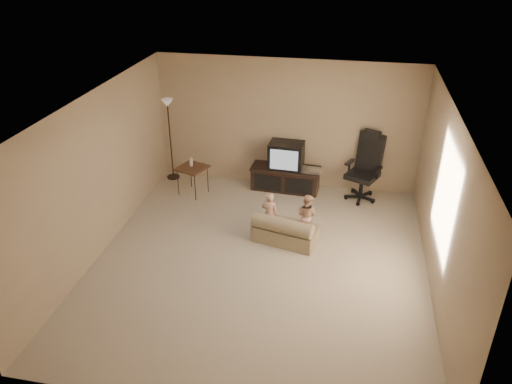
{
  "coord_description": "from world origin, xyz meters",
  "views": [
    {
      "loc": [
        1.16,
        -6.17,
        4.55
      ],
      "look_at": [
        -0.18,
        0.6,
        0.89
      ],
      "focal_mm": 35.0,
      "sensor_mm": 36.0,
      "label": 1
    }
  ],
  "objects_px": {
    "floor_lamp": "(169,122)",
    "tv_stand": "(286,170)",
    "child_sofa": "(285,231)",
    "toddler_right": "(307,215)",
    "office_chair": "(364,175)",
    "side_table": "(192,168)",
    "toddler_left": "(270,214)"
  },
  "relations": [
    {
      "from": "office_chair",
      "to": "toddler_left",
      "type": "relative_size",
      "value": 1.65
    },
    {
      "from": "tv_stand",
      "to": "side_table",
      "type": "distance_m",
      "value": 1.81
    },
    {
      "from": "side_table",
      "to": "toddler_left",
      "type": "xyz_separation_m",
      "value": [
        1.69,
        -1.16,
        -0.15
      ]
    },
    {
      "from": "tv_stand",
      "to": "floor_lamp",
      "type": "height_order",
      "value": "floor_lamp"
    },
    {
      "from": "side_table",
      "to": "child_sofa",
      "type": "relative_size",
      "value": 0.67
    },
    {
      "from": "side_table",
      "to": "toddler_left",
      "type": "relative_size",
      "value": 0.96
    },
    {
      "from": "toddler_right",
      "to": "side_table",
      "type": "bearing_deg",
      "value": -0.76
    },
    {
      "from": "office_chair",
      "to": "side_table",
      "type": "bearing_deg",
      "value": -146.63
    },
    {
      "from": "office_chair",
      "to": "tv_stand",
      "type": "bearing_deg",
      "value": -157.38
    },
    {
      "from": "child_sofa",
      "to": "toddler_right",
      "type": "height_order",
      "value": "toddler_right"
    },
    {
      "from": "office_chair",
      "to": "side_table",
      "type": "height_order",
      "value": "office_chair"
    },
    {
      "from": "tv_stand",
      "to": "side_table",
      "type": "height_order",
      "value": "tv_stand"
    },
    {
      "from": "tv_stand",
      "to": "child_sofa",
      "type": "relative_size",
      "value": 1.22
    },
    {
      "from": "office_chair",
      "to": "floor_lamp",
      "type": "relative_size",
      "value": 0.79
    },
    {
      "from": "floor_lamp",
      "to": "toddler_right",
      "type": "xyz_separation_m",
      "value": [
        2.91,
        -1.64,
        -0.84
      ]
    },
    {
      "from": "tv_stand",
      "to": "toddler_right",
      "type": "distance_m",
      "value": 1.68
    },
    {
      "from": "tv_stand",
      "to": "floor_lamp",
      "type": "relative_size",
      "value": 0.82
    },
    {
      "from": "toddler_right",
      "to": "child_sofa",
      "type": "bearing_deg",
      "value": 64.71
    },
    {
      "from": "floor_lamp",
      "to": "tv_stand",
      "type": "bearing_deg",
      "value": -1.44
    },
    {
      "from": "child_sofa",
      "to": "toddler_left",
      "type": "distance_m",
      "value": 0.38
    },
    {
      "from": "side_table",
      "to": "child_sofa",
      "type": "xyz_separation_m",
      "value": [
        1.97,
        -1.32,
        -0.34
      ]
    },
    {
      "from": "toddler_right",
      "to": "toddler_left",
      "type": "bearing_deg",
      "value": 34.58
    },
    {
      "from": "office_chair",
      "to": "child_sofa",
      "type": "distance_m",
      "value": 2.18
    },
    {
      "from": "side_table",
      "to": "toddler_right",
      "type": "relative_size",
      "value": 1.01
    },
    {
      "from": "child_sofa",
      "to": "floor_lamp",
      "type": "bearing_deg",
      "value": 157.22
    },
    {
      "from": "floor_lamp",
      "to": "toddler_left",
      "type": "relative_size",
      "value": 2.1
    },
    {
      "from": "side_table",
      "to": "toddler_left",
      "type": "height_order",
      "value": "toddler_left"
    },
    {
      "from": "toddler_left",
      "to": "floor_lamp",
      "type": "bearing_deg",
      "value": -25.96
    },
    {
      "from": "floor_lamp",
      "to": "child_sofa",
      "type": "relative_size",
      "value": 1.48
    },
    {
      "from": "toddler_left",
      "to": "child_sofa",
      "type": "bearing_deg",
      "value": 161.66
    },
    {
      "from": "tv_stand",
      "to": "toddler_left",
      "type": "xyz_separation_m",
      "value": [
        -0.03,
        -1.69,
        -0.01
      ]
    },
    {
      "from": "child_sofa",
      "to": "toddler_left",
      "type": "relative_size",
      "value": 1.42
    }
  ]
}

